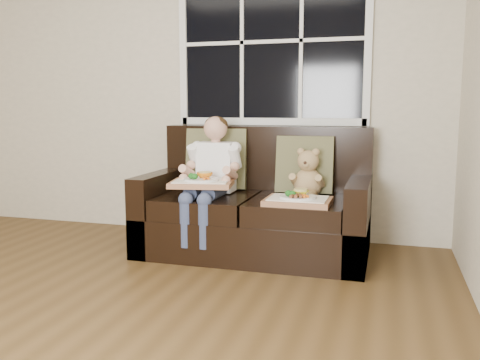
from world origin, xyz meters
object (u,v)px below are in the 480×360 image
(loveseat, at_px, (257,212))
(tray_left, at_px, (202,182))
(tray_right, at_px, (298,200))
(teddy_bear, at_px, (308,177))
(child, at_px, (212,168))

(loveseat, distance_m, tray_left, 0.53)
(loveseat, relative_size, tray_left, 3.43)
(loveseat, xyz_separation_m, tray_right, (0.38, -0.32, 0.17))
(teddy_bear, xyz_separation_m, tray_right, (-0.02, -0.32, -0.12))
(child, bearing_deg, loveseat, 20.60)
(child, bearing_deg, teddy_bear, 10.25)
(child, distance_m, teddy_bear, 0.73)
(teddy_bear, xyz_separation_m, tray_left, (-0.72, -0.33, -0.02))
(loveseat, relative_size, teddy_bear, 4.49)
(teddy_bear, bearing_deg, tray_left, -150.65)
(tray_left, distance_m, tray_right, 0.71)
(child, xyz_separation_m, tray_right, (0.70, -0.19, -0.17))
(teddy_bear, bearing_deg, child, -164.75)
(child, height_order, tray_right, child)
(loveseat, relative_size, tray_right, 3.77)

